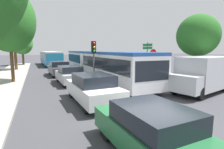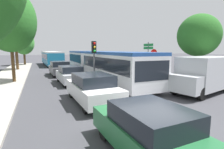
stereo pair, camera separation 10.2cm
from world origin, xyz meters
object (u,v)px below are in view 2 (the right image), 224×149
(queued_car_green, at_px, (149,131))
(direction_sign_post, at_px, (148,52))
(queued_car_silver, at_px, (70,75))
(traffic_light, at_px, (94,53))
(city_bus_rear, at_px, (52,57))
(tree_right_near, at_px, (199,37))
(tree_left_far, at_px, (15,32))
(queued_car_graphite, at_px, (60,68))
(tree_left_mid, at_px, (10,20))
(white_van, at_px, (204,74))
(queued_car_white, at_px, (92,88))
(articulated_bus, at_px, (99,62))
(tree_left_distant, at_px, (23,43))
(no_entry_sign, at_px, (154,59))

(queued_car_green, bearing_deg, direction_sign_post, -36.65)
(queued_car_silver, distance_m, traffic_light, 2.81)
(city_bus_rear, relative_size, tree_right_near, 2.04)
(direction_sign_post, xyz_separation_m, tree_left_far, (-14.04, 9.79, 2.47))
(queued_car_silver, bearing_deg, tree_left_far, 19.79)
(queued_car_graphite, distance_m, tree_left_mid, 6.70)
(queued_car_graphite, distance_m, white_van, 13.92)
(queued_car_white, bearing_deg, articulated_bus, -23.64)
(articulated_bus, bearing_deg, white_van, 24.11)
(white_van, xyz_separation_m, tree_left_distant, (-11.97, 27.13, 2.67))
(city_bus_rear, height_order, queued_car_white, city_bus_rear)
(city_bus_rear, distance_m, tree_left_mid, 17.83)
(tree_left_distant, xyz_separation_m, tree_right_near, (14.53, -24.32, -0.09))
(tree_left_far, xyz_separation_m, tree_left_distant, (0.28, 8.52, -1.11))
(queued_car_green, distance_m, tree_left_distant, 32.02)
(no_entry_sign, bearing_deg, direction_sign_post, 154.39)
(traffic_light, height_order, tree_left_far, tree_left_far)
(no_entry_sign, distance_m, tree_left_distant, 24.73)
(city_bus_rear, distance_m, tree_left_distant, 5.48)
(articulated_bus, height_order, traffic_light, traffic_light)
(queued_car_white, bearing_deg, tree_left_distant, 7.96)
(queued_car_graphite, height_order, tree_right_near, tree_right_near)
(no_entry_sign, height_order, tree_right_near, tree_right_near)
(white_van, distance_m, tree_left_distant, 29.78)
(articulated_bus, distance_m, tree_left_mid, 8.36)
(tree_left_far, xyz_separation_m, tree_right_near, (14.80, -15.80, -1.20))
(no_entry_sign, bearing_deg, white_van, -3.29)
(white_van, bearing_deg, tree_left_mid, -49.24)
(tree_left_far, bearing_deg, queued_car_graphite, -56.31)
(queued_car_white, bearing_deg, queued_car_silver, -0.90)
(tree_left_far, distance_m, tree_right_near, 21.68)
(tree_left_far, height_order, tree_right_near, tree_left_far)
(queued_car_green, xyz_separation_m, tree_right_near, (9.79, 7.18, 3.14))
(no_entry_sign, xyz_separation_m, direction_sign_post, (1.46, 3.04, 0.68))
(white_van, height_order, tree_left_far, tree_left_far)
(queued_car_graphite, distance_m, no_entry_sign, 9.94)
(queued_car_silver, height_order, no_entry_sign, no_entry_sign)
(city_bus_rear, height_order, tree_right_near, tree_right_near)
(queued_car_graphite, xyz_separation_m, tree_left_far, (-4.64, 6.96, 4.25))
(tree_left_far, bearing_deg, queued_car_silver, -67.95)
(articulated_bus, distance_m, queued_car_green, 13.50)
(queued_car_white, bearing_deg, queued_car_graphite, -0.18)
(queued_car_silver, bearing_deg, no_entry_sign, -97.70)
(city_bus_rear, bearing_deg, articulated_bus, -171.31)
(queued_car_white, relative_size, traffic_light, 1.30)
(queued_car_green, xyz_separation_m, traffic_light, (1.47, 9.37, 1.81))
(direction_sign_post, height_order, tree_left_distant, tree_left_distant)
(traffic_light, bearing_deg, queued_car_green, -10.84)
(city_bus_rear, xyz_separation_m, white_van, (7.43, -25.37, -0.18))
(tree_left_far, bearing_deg, tree_right_near, -46.86)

